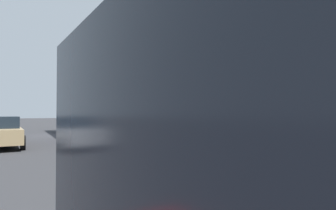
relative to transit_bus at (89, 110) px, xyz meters
name	(u,v)px	position (x,y,z in m)	size (l,w,h in m)	color
ground	(156,132)	(-0.94, 5.65, -1.85)	(120.00, 120.00, 0.00)	#2D2D30
curb_strip	(130,135)	(1.81, 2.51, -1.79)	(31.61, 0.50, 0.12)	#9E998E
plaza_building	(239,90)	(1.81, 12.13, 1.70)	(26.64, 14.27, 7.09)	beige
transit_bus	(89,110)	(0.00, 0.00, 0.00)	(11.30, 3.10, 3.34)	#193D9E
parked_sedan_tan	(0,132)	(5.58, -5.18, -1.10)	(4.54, 2.27, 1.47)	#9E845B
pedestrian	(170,129)	(10.96, 1.21, -0.83)	(0.48, 0.65, 1.79)	#38383D
potted_palm	(128,123)	(-1.84, 3.49, -1.13)	(1.94, 1.90, 2.73)	brown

